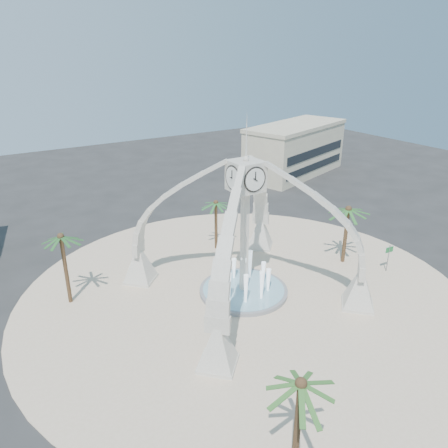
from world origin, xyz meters
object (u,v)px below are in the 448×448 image
fountain (243,290)px  palm_east (348,210)px  palm_north (216,203)px  street_sign (389,253)px  palm_south (301,385)px  clock_tower (245,227)px  palm_west (61,238)px

fountain → palm_east: 13.41m
palm_north → street_sign: palm_north is taller
fountain → palm_south: (-7.90, -16.18, 5.46)m
clock_tower → palm_south: (-7.90, -16.18, -0.74)m
clock_tower → palm_west: (-13.74, 6.80, -0.28)m
palm_south → street_sign: (22.23, 11.91, -3.70)m
palm_south → fountain: bearing=64.0°
palm_south → palm_west: bearing=104.3°
clock_tower → palm_south: size_ratio=2.73×
palm_north → palm_south: size_ratio=0.92×
palm_east → street_sign: 5.74m
clock_tower → palm_north: size_ratio=2.97×
palm_west → palm_north: bearing=8.7°
clock_tower → palm_north: 9.78m
clock_tower → street_sign: 15.60m
palm_east → palm_west: bearing=164.4°
fountain → palm_south: 18.81m
palm_east → palm_north: (-9.49, 9.76, -0.47)m
fountain → palm_east: (12.23, -0.45, 5.49)m
clock_tower → palm_north: (2.74, 9.31, -1.18)m
clock_tower → palm_east: bearing=-2.1°
street_sign → clock_tower: bearing=169.1°
clock_tower → palm_east: 12.26m
palm_east → palm_west: palm_west is taller
palm_east → palm_south: bearing=-142.0°
clock_tower → street_sign: size_ratio=6.25×
palm_west → street_sign: palm_west is taller
palm_west → street_sign: (28.08, -11.06, -4.16)m
palm_north → street_sign: (11.60, -13.57, -3.26)m
palm_west → palm_north: size_ratio=1.16×
fountain → palm_north: 10.93m
palm_south → street_sign: bearing=28.2°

